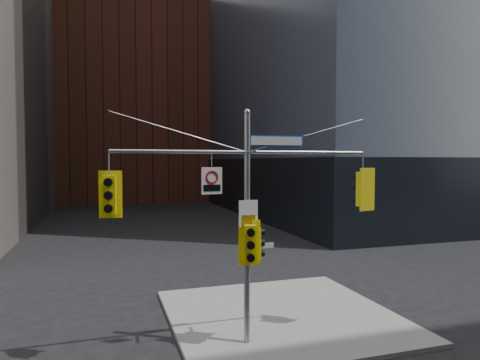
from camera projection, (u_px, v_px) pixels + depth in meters
sidewalk_corner at (281, 315)px, 15.66m from camera, size 8.00×8.00×0.15m
podium_ne at (392, 184)px, 50.06m from camera, size 36.40×36.40×6.00m
brick_midrise at (132, 108)px, 65.86m from camera, size 26.00×20.00×28.00m
signal_assembly at (247, 204)px, 12.96m from camera, size 8.00×0.80×7.30m
traffic_light_west_arm at (110, 195)px, 11.75m from camera, size 0.63×0.55×1.33m
traffic_light_east_arm at (363, 189)px, 14.17m from camera, size 0.66×0.62×1.41m
traffic_light_pole_side at (257, 243)px, 13.12m from camera, size 0.39×0.33×1.00m
traffic_light_pole_front at (250, 244)px, 12.75m from camera, size 0.65×0.60×1.38m
street_sign_blade at (277, 141)px, 13.16m from camera, size 1.78×0.11×0.35m
regulatory_sign_arm at (212, 180)px, 12.57m from camera, size 0.64×0.13×0.80m
regulatory_sign_pole at (248, 214)px, 12.86m from camera, size 0.62×0.09×0.81m
street_blade_ew at (261, 246)px, 13.16m from camera, size 0.84×0.04×0.17m
street_blade_ns at (242, 251)px, 13.46m from camera, size 0.03×0.75×0.15m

